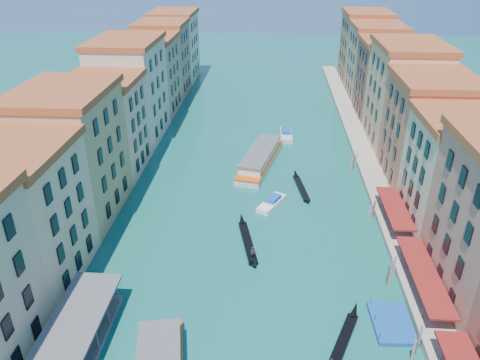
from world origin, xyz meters
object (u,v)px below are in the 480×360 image
object	(u,v)px
vaporetto_stop	(76,340)
gondola_fore	(248,241)
gondola_right	(341,345)
vaporetto_far	(260,158)
blue_dock	(392,323)

from	to	relation	value
vaporetto_stop	gondola_fore	distance (m)	26.47
gondola_fore	gondola_right	xyz separation A→B (m)	(10.82, -18.38, 0.04)
vaporetto_far	gondola_right	distance (m)	45.99
gondola_fore	blue_dock	distance (m)	22.30
vaporetto_stop	gondola_fore	bearing A→B (deg)	50.87
vaporetto_far	gondola_fore	world-z (taller)	vaporetto_far
gondola_right	blue_dock	size ratio (longest dim) A/B	1.85
blue_dock	gondola_fore	bearing A→B (deg)	137.00
vaporetto_far	gondola_right	world-z (taller)	vaporetto_far
vaporetto_stop	gondola_right	world-z (taller)	vaporetto_stop
gondola_fore	gondola_right	size ratio (longest dim) A/B	1.08
vaporetto_stop	vaporetto_far	bearing A→B (deg)	69.43
gondola_right	vaporetto_far	bearing A→B (deg)	124.97
gondola_right	blue_dock	distance (m)	7.19
gondola_fore	vaporetto_stop	bearing A→B (deg)	-141.33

